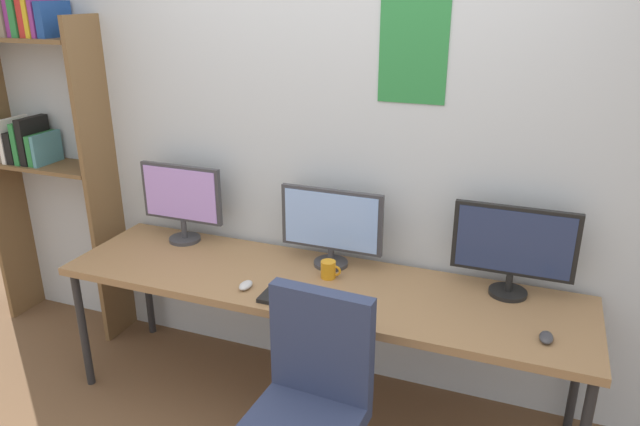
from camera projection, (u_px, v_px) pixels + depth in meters
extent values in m
cube|color=silver|center=(345.00, 152.00, 3.12)|extent=(5.04, 0.10, 2.60)
cube|color=#287F3D|center=(413.00, 46.00, 2.76)|extent=(0.33, 0.01, 0.53)
cube|color=#936D47|center=(316.00, 285.00, 2.96)|extent=(2.64, 0.68, 0.04)
cylinder|color=#262628|center=(83.00, 330.00, 3.26)|extent=(0.04, 0.04, 0.70)
cylinder|color=#262628|center=(147.00, 284.00, 3.77)|extent=(0.04, 0.04, 0.70)
cylinder|color=#262628|center=(578.00, 370.00, 2.92)|extent=(0.04, 0.04, 0.70)
cube|color=brown|center=(2.00, 174.00, 3.82)|extent=(0.03, 0.28, 1.98)
cube|color=brown|center=(102.00, 188.00, 3.55)|extent=(0.03, 0.28, 1.98)
cube|color=brown|center=(48.00, 165.00, 3.65)|extent=(0.76, 0.28, 0.02)
cube|color=brown|center=(26.00, 39.00, 3.38)|extent=(0.76, 0.28, 0.02)
cube|color=#287F3D|center=(4.00, 141.00, 3.72)|extent=(0.05, 0.22, 0.22)
cube|color=gray|center=(12.00, 143.00, 3.71)|extent=(0.05, 0.22, 0.20)
cube|color=white|center=(15.00, 139.00, 3.67)|extent=(0.03, 0.22, 0.27)
cube|color=black|center=(22.00, 145.00, 3.67)|extent=(0.05, 0.22, 0.19)
cube|color=#287F3D|center=(28.00, 141.00, 3.64)|extent=(0.04, 0.22, 0.26)
cube|color=black|center=(34.00, 140.00, 3.62)|extent=(0.05, 0.22, 0.28)
cube|color=#287F3D|center=(43.00, 148.00, 3.63)|extent=(0.04, 0.22, 0.19)
cube|color=teal|center=(47.00, 148.00, 3.61)|extent=(0.03, 0.22, 0.19)
cube|color=black|center=(1.00, 12.00, 3.39)|extent=(0.05, 0.22, 0.26)
cube|color=tan|center=(9.00, 11.00, 3.38)|extent=(0.05, 0.22, 0.27)
cube|color=gray|center=(15.00, 18.00, 3.36)|extent=(0.04, 0.22, 0.20)
cube|color=#8C338C|center=(22.00, 18.00, 3.35)|extent=(0.03, 0.22, 0.20)
cube|color=#287F3D|center=(27.00, 14.00, 3.32)|extent=(0.04, 0.22, 0.24)
cube|color=red|center=(35.00, 16.00, 3.32)|extent=(0.04, 0.22, 0.23)
cube|color=gold|center=(40.00, 12.00, 3.29)|extent=(0.03, 0.22, 0.26)
cube|color=#8C338C|center=(46.00, 17.00, 3.29)|extent=(0.03, 0.22, 0.22)
cube|color=#1E4799|center=(54.00, 19.00, 3.28)|extent=(0.05, 0.22, 0.19)
cube|color=navy|center=(321.00, 343.00, 2.43)|extent=(0.44, 0.09, 0.48)
cylinder|color=#38383D|center=(185.00, 239.00, 3.43)|extent=(0.18, 0.18, 0.02)
cylinder|color=#38383D|center=(184.00, 229.00, 3.41)|extent=(0.03, 0.03, 0.11)
cube|color=#38383D|center=(181.00, 193.00, 3.34)|extent=(0.50, 0.03, 0.33)
cube|color=#B28CE5|center=(180.00, 194.00, 3.32)|extent=(0.46, 0.01, 0.29)
cylinder|color=#38383D|center=(331.00, 263.00, 3.13)|extent=(0.18, 0.18, 0.02)
cylinder|color=#38383D|center=(331.00, 255.00, 3.11)|extent=(0.03, 0.03, 0.07)
cube|color=#38383D|center=(331.00, 220.00, 3.05)|extent=(0.55, 0.03, 0.33)
cube|color=#8CB2F2|center=(330.00, 221.00, 3.03)|extent=(0.50, 0.01, 0.29)
cylinder|color=black|center=(508.00, 292.00, 2.83)|extent=(0.18, 0.18, 0.02)
cylinder|color=black|center=(509.00, 282.00, 2.81)|extent=(0.03, 0.03, 0.09)
cube|color=black|center=(514.00, 241.00, 2.74)|extent=(0.56, 0.03, 0.34)
cube|color=navy|center=(514.00, 243.00, 2.73)|extent=(0.52, 0.01, 0.30)
cube|color=black|center=(298.00, 301.00, 2.75)|extent=(0.37, 0.13, 0.02)
ellipsoid|color=silver|center=(246.00, 285.00, 2.88)|extent=(0.06, 0.10, 0.03)
ellipsoid|color=#38383D|center=(546.00, 337.00, 2.45)|extent=(0.06, 0.10, 0.03)
cylinder|color=orange|center=(328.00, 269.00, 2.98)|extent=(0.08, 0.08, 0.09)
torus|color=orange|center=(336.00, 271.00, 2.97)|extent=(0.06, 0.01, 0.06)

